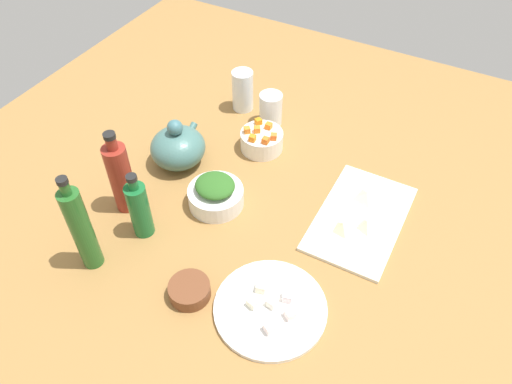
{
  "coord_description": "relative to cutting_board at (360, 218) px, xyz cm",
  "views": [
    {
      "loc": [
        -78.73,
        -42.59,
        101.43
      ],
      "look_at": [
        0.0,
        0.0,
        8.0
      ],
      "focal_mm": 34.51,
      "sensor_mm": 36.0,
      "label": 1
    }
  ],
  "objects": [
    {
      "name": "tabletop",
      "position": [
        -8.44,
        26.61,
        -2.0
      ],
      "size": [
        190.0,
        190.0,
        3.0
      ],
      "primitive_type": "cube",
      "color": "olive",
      "rests_on": "ground"
    },
    {
      "name": "cutting_board",
      "position": [
        0.0,
        0.0,
        0.0
      ],
      "size": [
        34.32,
        21.25,
        1.0
      ],
      "primitive_type": "cube",
      "rotation": [
        0.0,
        0.0,
        0.01
      ],
      "color": "white",
      "rests_on": "tabletop"
    },
    {
      "name": "plate_tofu",
      "position": [
        -35.06,
        8.55,
        0.1
      ],
      "size": [
        25.63,
        25.63,
        1.2
      ],
      "primitive_type": "cylinder",
      "color": "white",
      "rests_on": "tabletop"
    },
    {
      "name": "bowl_greens",
      "position": [
        -13.09,
        36.3,
        2.11
      ],
      "size": [
        14.9,
        14.9,
        5.21
      ],
      "primitive_type": "cylinder",
      "color": "white",
      "rests_on": "tabletop"
    },
    {
      "name": "bowl_carrots",
      "position": [
        12.91,
        36.22,
        2.4
      ],
      "size": [
        12.72,
        12.72,
        5.81
      ],
      "primitive_type": "cylinder",
      "color": "white",
      "rests_on": "tabletop"
    },
    {
      "name": "bowl_small_side",
      "position": [
        -40.38,
        27.02,
        1.33
      ],
      "size": [
        9.64,
        9.64,
        3.66
      ],
      "primitive_type": "cylinder",
      "color": "brown",
      "rests_on": "tabletop"
    },
    {
      "name": "teapot",
      "position": [
        -4.01,
        54.43,
        5.28
      ],
      "size": [
        17.47,
        15.68,
        15.11
      ],
      "color": "#436F6B",
      "rests_on": "tabletop"
    },
    {
      "name": "bottle_0",
      "position": [
        -43.67,
        52.53,
        12.03
      ],
      "size": [
        4.94,
        4.94,
        28.36
      ],
      "color": "#245E24",
      "rests_on": "tabletop"
    },
    {
      "name": "bottle_1",
      "position": [
        -30.04,
        47.53,
        7.91
      ],
      "size": [
        5.26,
        5.26,
        19.74
      ],
      "color": "#19632E",
      "rests_on": "tabletop"
    },
    {
      "name": "bottle_2",
      "position": [
        -24.97,
        56.9,
        10.22
      ],
      "size": [
        6.01,
        6.01,
        24.88
      ],
      "color": "maroon",
      "rests_on": "tabletop"
    },
    {
      "name": "drinking_glass_0",
      "position": [
        27.96,
        51.18,
        6.24
      ],
      "size": [
        6.84,
        6.84,
        13.49
      ],
      "primitive_type": "cylinder",
      "color": "white",
      "rests_on": "tabletop"
    },
    {
      "name": "drinking_glass_1",
      "position": [
        25.17,
        39.54,
        4.77
      ],
      "size": [
        7.18,
        7.18,
        10.53
      ],
      "primitive_type": "cylinder",
      "color": "white",
      "rests_on": "tabletop"
    },
    {
      "name": "carrot_cube_0",
      "position": [
        12.72,
        37.72,
        6.21
      ],
      "size": [
        2.52,
        2.52,
        1.8
      ],
      "primitive_type": "cube",
      "rotation": [
        0.0,
        0.0,
        2.2
      ],
      "color": "orange",
      "rests_on": "bowl_carrots"
    },
    {
      "name": "carrot_cube_1",
      "position": [
        9.5,
        33.19,
        6.21
      ],
      "size": [
        1.82,
        1.82,
        1.8
      ],
      "primitive_type": "cube",
      "rotation": [
        0.0,
        0.0,
        0.01
      ],
      "color": "orange",
      "rests_on": "bowl_carrots"
    },
    {
      "name": "carrot_cube_2",
      "position": [
        15.85,
        35.5,
        6.21
      ],
      "size": [
        1.81,
        1.81,
        1.8
      ],
      "primitive_type": "cube",
      "rotation": [
        0.0,
        0.0,
        0.0
      ],
      "color": "orange",
      "rests_on": "bowl_carrots"
    },
    {
      "name": "carrot_cube_3",
      "position": [
        16.2,
        39.12,
        6.21
      ],
      "size": [
        2.47,
        2.47,
        1.8
      ],
      "primitive_type": "cube",
      "rotation": [
        0.0,
        0.0,
        2.59
      ],
      "color": "orange",
      "rests_on": "bowl_carrots"
    },
    {
      "name": "carrot_cube_4",
      "position": [
        12.11,
        31.9,
        6.21
      ],
      "size": [
        2.34,
        2.34,
        1.8
      ],
      "primitive_type": "cube",
      "rotation": [
        0.0,
        0.0,
        1.95
      ],
      "color": "orange",
      "rests_on": "bowl_carrots"
    },
    {
      "name": "carrot_cube_5",
      "position": [
        8.58,
        37.0,
        6.21
      ],
      "size": [
        1.97,
        1.97,
        1.8
      ],
      "primitive_type": "cube",
      "rotation": [
        0.0,
        0.0,
        0.1
      ],
      "color": "orange",
      "rests_on": "bowl_carrots"
    },
    {
      "name": "carrot_cube_6",
      "position": [
        11.08,
        40.17,
        6.21
      ],
      "size": [
        2.53,
        2.53,
        1.8
      ],
      "primitive_type": "cube",
      "rotation": [
        0.0,
        0.0,
        0.69
      ],
      "color": "orange",
      "rests_on": "bowl_carrots"
    },
    {
      "name": "chopped_greens_mound",
      "position": [
        -13.09,
        36.3,
        6.45
      ],
      "size": [
        11.26,
        11.82,
        3.47
      ],
      "primitive_type": "ellipsoid",
      "rotation": [
        0.0,
        0.0,
        1.46
      ],
      "color": "#2D6122",
      "rests_on": "bowl_greens"
    },
    {
      "name": "tofu_cube_0",
      "position": [
        -31.48,
        6.08,
        1.8
      ],
      "size": [
        2.68,
        2.68,
        2.2
      ],
      "primitive_type": "cube",
      "rotation": [
        0.0,
        0.0,
        0.25
      ],
      "color": "white",
      "rests_on": "plate_tofu"
    },
    {
      "name": "tofu_cube_1",
      "position": [
        -40.26,
        6.12,
        1.8
      ],
      "size": [
        2.98,
        2.98,
        2.2
      ],
      "primitive_type": "cube",
      "rotation": [
        0.0,
        0.0,
        1.07
      ],
      "color": "white",
      "rests_on": "plate_tofu"
    },
    {
      "name": "tofu_cube_2",
      "position": [
        -34.47,
        8.43,
        1.8
      ],
      "size": [
        2.59,
        2.59,
        2.2
      ],
      "primitive_type": "cube",
      "rotation": [
        0.0,
        0.0,
        2.95
      ],
      "color": "white",
      "rests_on": "plate_tofu"
    },
    {
      "name": "tofu_cube_3",
      "position": [
        -36.54,
        12.18,
        1.8
      ],
      "size": [
        2.7,
        2.7,
        2.2
      ],
      "primitive_type": "cube",
      "rotation": [
        0.0,
        0.0,
        1.3
      ],
      "color": "white",
      "rests_on": "plate_tofu"
    },
    {
      "name": "tofu_cube_4",
      "position": [
        -35.17,
        3.64,
        1.8
      ],
      "size": [
        3.08,
        3.08,
        2.2
      ],
      "primitive_type": "cube",
      "rotation": [
        0.0,
        0.0,
        0.94
      ],
      "color": "white",
      "rests_on": "plate_tofu"
    },
    {
      "name": "tofu_cube_5",
      "position": [
        -32.13,
        12.45,
        1.8
      ],
      "size": [
        2.68,
        2.68,
        2.2
      ],
      "primitive_type": "cube",
      "rotation": [
        0.0,
        0.0,
        1.82
      ],
      "color": "white",
      "rests_on": "plate_tofu"
    },
    {
      "name": "dumpling_0",
      "position": [
        -2.97,
        -2.37,
        1.92
      ],
      "size": [
        5.41,
        5.19,
        2.84
      ],
      "primitive_type": "pyramid",
      "rotation": [
        0.0,
        0.0,
        0.5
      ],
      "color": "beige",
      "rests_on": "cutting_board"
    },
    {
      "name": "dumpling_1",
      "position": [
        6.79,
        1.06,
        1.8
      ],
      "size": [
        7.39,
        7.26,
        2.6
      ],
      "primitive_type": "pyramid",
      "rotation": [
        0.0,
        0.0,
        0.58
      ],
      "color": "beige",
      "rests_on": "cutting_board"
    },
    {
      "name": "dumpling_2",
      "position": [
        -6.7,
        2.75,
        2.0
      ],
      "size": [
        5.48,
        5.42,
        3.0
      ],
      "primitive_type": "pyramid",
      "rotation": [
        0.0,
        0.0,
        3.84
      ],
      "color": "beige",
      "rests_on": "cutting_board"
    }
  ]
}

